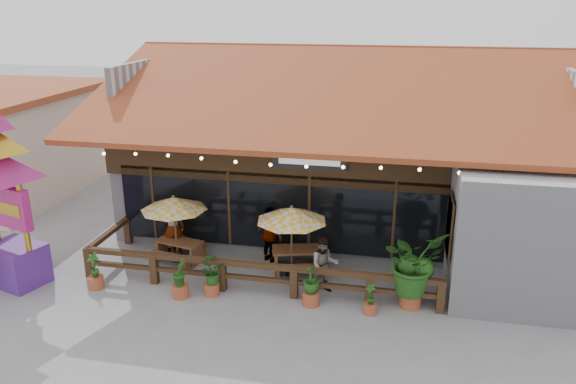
% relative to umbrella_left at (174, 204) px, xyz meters
% --- Properties ---
extents(ground, '(100.00, 100.00, 0.00)m').
position_rel_umbrella_left_xyz_m(ground, '(4.44, -1.00, -1.85)').
color(ground, gray).
rests_on(ground, ground).
extents(restaurant_building, '(15.50, 14.73, 6.09)m').
position_rel_umbrella_left_xyz_m(restaurant_building, '(4.70, 5.61, 0.35)').
color(restaurant_building, '#B9BABF').
rests_on(restaurant_building, ground).
extents(patio_railing, '(10.00, 2.60, 0.92)m').
position_rel_umbrella_left_xyz_m(patio_railing, '(2.19, -1.26, -1.24)').
color(patio_railing, '#432C18').
rests_on(patio_railing, ground).
extents(umbrella_left, '(2.40, 2.40, 2.13)m').
position_rel_umbrella_left_xyz_m(umbrella_left, '(0.00, 0.00, 0.00)').
color(umbrella_left, brown).
rests_on(umbrella_left, ground).
extents(umbrella_right, '(2.40, 2.40, 2.17)m').
position_rel_umbrella_left_xyz_m(umbrella_right, '(3.63, -0.26, 0.04)').
color(umbrella_right, brown).
rests_on(umbrella_right, ground).
extents(picnic_table_left, '(1.63, 1.49, 0.67)m').
position_rel_umbrella_left_xyz_m(picnic_table_left, '(0.09, 0.00, -1.40)').
color(picnic_table_left, brown).
rests_on(picnic_table_left, ground).
extents(picnic_table_right, '(1.84, 1.69, 0.74)m').
position_rel_umbrella_left_xyz_m(picnic_table_right, '(3.79, 0.02, -1.35)').
color(picnic_table_right, brown).
rests_on(picnic_table_right, ground).
extents(thai_sign_tower, '(2.88, 2.88, 6.20)m').
position_rel_umbrella_left_xyz_m(thai_sign_tower, '(-3.85, -2.22, 1.42)').
color(thai_sign_tower, '#512382').
rests_on(thai_sign_tower, ground).
extents(tropical_plant, '(2.02, 2.02, 2.12)m').
position_rel_umbrella_left_xyz_m(tropical_plant, '(6.99, -1.35, -0.64)').
color(tropical_plant, '#994629').
rests_on(tropical_plant, ground).
extents(diner_a, '(0.79, 0.64, 1.89)m').
position_rel_umbrella_left_xyz_m(diner_a, '(-0.20, 0.30, -0.91)').
color(diner_a, '#392512').
rests_on(diner_a, ground).
extents(diner_b, '(0.92, 0.80, 1.61)m').
position_rel_umbrella_left_xyz_m(diner_b, '(4.68, -1.03, -1.05)').
color(diner_b, '#392512').
rests_on(diner_b, ground).
extents(diner_c, '(1.09, 0.93, 1.75)m').
position_rel_umbrella_left_xyz_m(diner_c, '(2.80, 0.54, -0.98)').
color(diner_c, '#392512').
rests_on(diner_c, ground).
extents(planter_a, '(0.43, 0.43, 1.05)m').
position_rel_umbrella_left_xyz_m(planter_a, '(-1.54, -2.09, -1.41)').
color(planter_a, '#994629').
rests_on(planter_a, ground).
extents(planter_b, '(0.45, 0.45, 1.10)m').
position_rel_umbrella_left_xyz_m(planter_b, '(0.95, -2.09, -1.36)').
color(planter_b, '#994629').
rests_on(planter_b, ground).
extents(planter_c, '(0.73, 0.67, 1.04)m').
position_rel_umbrella_left_xyz_m(planter_c, '(1.72, -1.80, -1.27)').
color(planter_c, '#994629').
rests_on(planter_c, ground).
extents(planter_d, '(0.60, 0.60, 1.12)m').
position_rel_umbrella_left_xyz_m(planter_d, '(4.45, -1.79, -1.31)').
color(planter_d, '#994629').
rests_on(planter_d, ground).
extents(planter_e, '(0.34, 0.36, 0.85)m').
position_rel_umbrella_left_xyz_m(planter_e, '(5.99, -1.91, -1.50)').
color(planter_e, '#994629').
rests_on(planter_e, ground).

